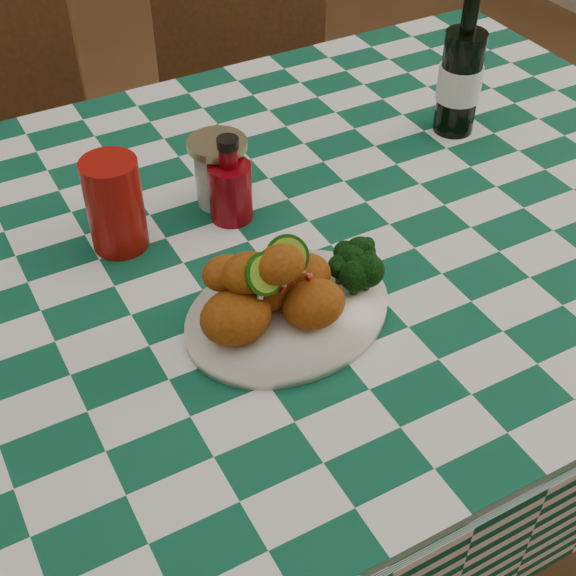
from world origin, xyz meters
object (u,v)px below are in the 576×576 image
plate (288,314)px  mason_jar (219,172)px  wooden_chair_right (249,153)px  ketchup_bottle (230,179)px  red_tumbler (115,205)px  beer_bottle (462,64)px  dining_table (255,413)px  fried_chicken_pile (277,281)px

plate → mason_jar: 0.29m
mason_jar → wooden_chair_right: size_ratio=0.12×
ketchup_bottle → plate: bearing=-97.9°
red_tumbler → ketchup_bottle: size_ratio=1.03×
plate → wooden_chair_right: (0.36, 0.86, -0.34)m
beer_bottle → plate: bearing=-149.7°
plate → beer_bottle: beer_bottle is taller
ketchup_bottle → mason_jar: size_ratio=1.27×
plate → mason_jar: size_ratio=2.64×
dining_table → mason_jar: 0.46m
plate → mason_jar: bearing=82.8°
dining_table → ketchup_bottle: ketchup_bottle is taller
beer_bottle → wooden_chair_right: size_ratio=0.27×
plate → ketchup_bottle: ketchup_bottle is taller
ketchup_bottle → beer_bottle: bearing=5.7°
plate → mason_jar: (0.04, 0.28, 0.04)m
wooden_chair_right → plate: bearing=-91.0°
fried_chicken_pile → red_tumbler: size_ratio=1.22×
plate → ketchup_bottle: bearing=82.1°
fried_chicken_pile → wooden_chair_right: (0.38, 0.86, -0.40)m
fried_chicken_pile → mason_jar: size_ratio=1.59×
mason_jar → wooden_chair_right: 0.77m
beer_bottle → dining_table: bearing=-166.4°
plate → beer_bottle: (0.48, 0.28, 0.12)m
dining_table → mason_jar: size_ratio=15.42×
dining_table → beer_bottle: size_ratio=6.69×
dining_table → mason_jar: bearing=85.7°
red_tumbler → beer_bottle: 0.62m
red_tumbler → beer_bottle: bearing=2.5°
dining_table → fried_chicken_pile: (-0.04, -0.17, 0.47)m
dining_table → red_tumbler: red_tumbler is taller
fried_chicken_pile → ketchup_bottle: 0.24m
red_tumbler → wooden_chair_right: (0.50, 0.61, -0.40)m
fried_chicken_pile → ketchup_bottle: bearing=78.3°
red_tumbler → mason_jar: 0.18m
fried_chicken_pile → wooden_chair_right: fried_chicken_pile is taller
red_tumbler → mason_jar: (0.17, 0.03, -0.02)m
red_tumbler → fried_chicken_pile: bearing=-64.7°
ketchup_bottle → wooden_chair_right: size_ratio=0.15×
fried_chicken_pile → dining_table: bearing=75.8°
dining_table → mason_jar: (0.01, 0.11, 0.45)m
beer_bottle → mason_jar: bearing=179.9°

